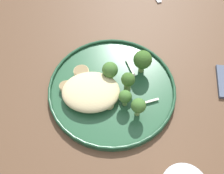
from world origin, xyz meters
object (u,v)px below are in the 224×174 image
at_px(seared_scallop_left_edge, 91,93).
at_px(broccoli_floret_left_leaning, 110,70).
at_px(broccoli_floret_tall_stalk, 125,97).
at_px(broccoli_floret_right_tilted, 143,60).
at_px(seared_scallop_tilted_round, 95,85).
at_px(dinner_plate, 112,90).
at_px(seared_scallop_rear_pale, 109,103).
at_px(broccoli_floret_rear_charred, 128,80).
at_px(seared_scallop_large_seared, 80,98).
at_px(seared_scallop_front_small, 81,72).
at_px(seared_scallop_on_noodles, 66,87).
at_px(broccoli_floret_center_pile, 138,106).

xyz_separation_m(seared_scallop_left_edge, broccoli_floret_left_leaning, (-0.04, -0.05, 0.02)).
relative_size(broccoli_floret_tall_stalk, broccoli_floret_right_tilted, 0.74).
bearing_deg(broccoli_floret_right_tilted, seared_scallop_tilted_round, 23.78).
distance_m(seared_scallop_left_edge, broccoli_floret_tall_stalk, 0.08).
relative_size(dinner_plate, seared_scallop_rear_pale, 12.24).
bearing_deg(broccoli_floret_rear_charred, seared_scallop_tilted_round, -1.34).
distance_m(seared_scallop_large_seared, broccoli_floret_right_tilted, 0.16).
relative_size(dinner_plate, seared_scallop_large_seared, 9.15).
bearing_deg(seared_scallop_front_small, broccoli_floret_tall_stalk, 141.62).
bearing_deg(seared_scallop_front_small, broccoli_floret_right_tilted, -174.82).
relative_size(seared_scallop_left_edge, broccoli_floret_right_tilted, 0.42).
height_order(seared_scallop_on_noodles, broccoli_floret_center_pile, broccoli_floret_center_pile).
relative_size(seared_scallop_on_noodles, broccoli_floret_center_pile, 0.55).
distance_m(seared_scallop_tilted_round, broccoli_floret_left_leaning, 0.05).
distance_m(seared_scallop_on_noodles, broccoli_floret_center_pile, 0.17).
bearing_deg(broccoli_floret_center_pile, broccoli_floret_right_tilted, -98.04).
xyz_separation_m(seared_scallop_large_seared, broccoli_floret_center_pile, (-0.12, 0.03, 0.02)).
distance_m(broccoli_floret_left_leaning, broccoli_floret_tall_stalk, 0.07).
bearing_deg(broccoli_floret_rear_charred, dinner_plate, 4.37).
bearing_deg(dinner_plate, seared_scallop_tilted_round, -6.53).
relative_size(broccoli_floret_left_leaning, broccoli_floret_center_pile, 1.01).
relative_size(seared_scallop_large_seared, seared_scallop_rear_pale, 1.34).
height_order(seared_scallop_rear_pale, broccoli_floret_tall_stalk, broccoli_floret_tall_stalk).
bearing_deg(seared_scallop_rear_pale, seared_scallop_front_small, -52.50).
bearing_deg(seared_scallop_large_seared, broccoli_floret_right_tilted, -150.11).
xyz_separation_m(seared_scallop_rear_pale, broccoli_floret_rear_charred, (-0.04, -0.05, 0.02)).
relative_size(broccoli_floret_rear_charred, broccoli_floret_center_pile, 1.00).
relative_size(seared_scallop_left_edge, broccoli_floret_left_leaning, 0.50).
height_order(seared_scallop_front_small, broccoli_floret_center_pile, broccoli_floret_center_pile).
bearing_deg(seared_scallop_tilted_round, broccoli_floret_rear_charred, 178.66).
bearing_deg(seared_scallop_large_seared, seared_scallop_left_edge, -152.92).
relative_size(dinner_plate, broccoli_floret_tall_stalk, 6.20).
distance_m(seared_scallop_large_seared, broccoli_floret_tall_stalk, 0.10).
xyz_separation_m(seared_scallop_front_small, broccoli_floret_left_leaning, (-0.07, 0.01, 0.02)).
xyz_separation_m(seared_scallop_on_noodles, broccoli_floret_center_pile, (-0.16, 0.06, 0.02)).
distance_m(seared_scallop_on_noodles, seared_scallop_front_small, 0.05).
height_order(seared_scallop_large_seared, broccoli_floret_rear_charred, broccoli_floret_rear_charred).
xyz_separation_m(dinner_plate, broccoli_floret_rear_charred, (-0.03, -0.00, 0.03)).
bearing_deg(seared_scallop_on_noodles, seared_scallop_large_seared, 137.40).
distance_m(broccoli_floret_tall_stalk, broccoli_floret_right_tilted, 0.10).
relative_size(broccoli_floret_tall_stalk, broccoli_floret_center_pile, 0.89).
bearing_deg(dinner_plate, seared_scallop_large_seared, 22.14).
bearing_deg(seared_scallop_front_small, dinner_plate, 150.89).
xyz_separation_m(seared_scallop_tilted_round, broccoli_floret_right_tilted, (-0.11, -0.05, 0.03)).
relative_size(seared_scallop_front_small, broccoli_floret_right_tilted, 0.56).
distance_m(seared_scallop_on_noodles, broccoli_floret_rear_charred, 0.14).
distance_m(broccoli_floret_rear_charred, broccoli_floret_left_leaning, 0.05).
relative_size(dinner_plate, seared_scallop_on_noodles, 9.97).
bearing_deg(broccoli_floret_left_leaning, dinner_plate, 98.19).
height_order(broccoli_floret_tall_stalk, broccoli_floret_center_pile, broccoli_floret_center_pile).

